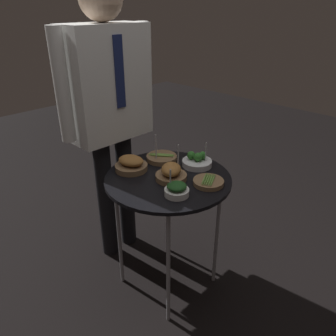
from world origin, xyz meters
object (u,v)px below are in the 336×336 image
(bowl_roast_mid_left, at_px, (171,173))
(bowl_broccoli_back_right, at_px, (197,161))
(serving_cart, at_px, (168,186))
(bowl_asparagus_front_right, at_px, (162,158))
(bowl_spinach_front_left, at_px, (177,190))
(bowl_roast_front_center, at_px, (131,164))
(bowl_asparagus_mid_right, at_px, (208,182))
(waiter_figure, at_px, (108,98))

(bowl_roast_mid_left, bearing_deg, bowl_broccoli_back_right, 2.43)
(bowl_roast_mid_left, bearing_deg, serving_cart, 75.73)
(bowl_roast_mid_left, bearing_deg, bowl_asparagus_front_right, 57.66)
(serving_cart, relative_size, bowl_spinach_front_left, 5.59)
(serving_cart, relative_size, bowl_asparagus_front_right, 4.15)
(bowl_asparagus_front_right, distance_m, bowl_spinach_front_left, 0.38)
(bowl_roast_mid_left, xyz_separation_m, bowl_roast_front_center, (-0.07, 0.22, -0.00))
(bowl_broccoli_back_right, height_order, bowl_asparagus_mid_right, bowl_broccoli_back_right)
(serving_cart, bearing_deg, bowl_spinach_front_left, -122.66)
(bowl_roast_mid_left, bearing_deg, bowl_roast_front_center, 108.25)
(bowl_roast_mid_left, bearing_deg, bowl_spinach_front_left, -126.31)
(bowl_broccoli_back_right, height_order, bowl_roast_front_center, bowl_broccoli_back_right)
(serving_cart, relative_size, bowl_roast_mid_left, 4.03)
(waiter_figure, bearing_deg, bowl_broccoli_back_right, -66.89)
(bowl_roast_front_center, bearing_deg, bowl_spinach_front_left, -92.86)
(serving_cart, bearing_deg, bowl_broccoli_back_right, -5.94)
(serving_cart, relative_size, bowl_asparagus_mid_right, 4.73)
(serving_cart, distance_m, bowl_broccoli_back_right, 0.22)
(bowl_broccoli_back_right, xyz_separation_m, bowl_asparagus_front_right, (-0.09, 0.19, -0.01))
(bowl_spinach_front_left, distance_m, waiter_figure, 0.69)
(waiter_figure, bearing_deg, bowl_spinach_front_left, -98.70)
(bowl_roast_mid_left, distance_m, bowl_asparagus_front_right, 0.23)
(bowl_roast_front_center, bearing_deg, bowl_roast_mid_left, -71.75)
(bowl_asparagus_front_right, bearing_deg, bowl_broccoli_back_right, -65.33)
(bowl_roast_front_center, distance_m, bowl_spinach_front_left, 0.35)
(bowl_asparagus_mid_right, distance_m, bowl_roast_front_center, 0.42)
(bowl_broccoli_back_right, height_order, bowl_asparagus_front_right, bowl_asparagus_front_right)
(bowl_spinach_front_left, bearing_deg, bowl_roast_front_center, 87.14)
(bowl_asparagus_mid_right, bearing_deg, serving_cart, 113.46)
(bowl_asparagus_mid_right, xyz_separation_m, bowl_asparagus_front_right, (0.03, 0.36, 0.00))
(bowl_broccoli_back_right, bearing_deg, bowl_spinach_front_left, -156.26)
(bowl_broccoli_back_right, bearing_deg, waiter_figure, 113.11)
(bowl_broccoli_back_right, bearing_deg, serving_cart, 174.06)
(bowl_spinach_front_left, bearing_deg, bowl_asparagus_front_right, 56.08)
(serving_cart, bearing_deg, bowl_roast_front_center, 112.82)
(bowl_asparagus_mid_right, relative_size, bowl_roast_front_center, 0.88)
(bowl_asparagus_mid_right, bearing_deg, bowl_broccoli_back_right, 55.50)
(bowl_roast_mid_left, distance_m, waiter_figure, 0.57)
(bowl_asparagus_mid_right, bearing_deg, bowl_roast_mid_left, 119.26)
(serving_cart, relative_size, waiter_figure, 0.44)
(bowl_roast_front_center, xyz_separation_m, bowl_asparagus_front_right, (0.20, -0.03, -0.02))
(bowl_asparagus_mid_right, distance_m, bowl_asparagus_front_right, 0.36)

